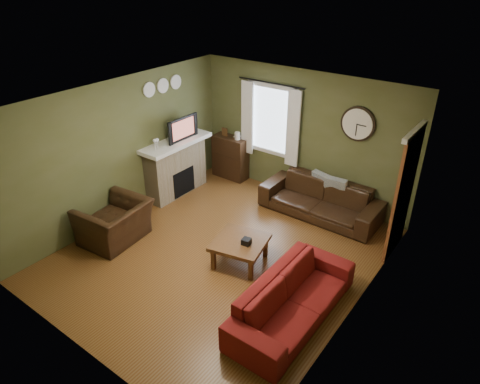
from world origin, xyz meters
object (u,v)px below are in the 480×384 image
Objects in this scene: bookshelf at (230,157)px; coffee_table at (240,252)px; sofa_brown at (320,199)px; sofa_red at (293,299)px; armchair at (115,222)px.

bookshelf reaches higher than coffee_table.
bookshelf is 2.40m from sofa_brown.
sofa_red reaches higher than coffee_table.
sofa_brown is 2.15m from coffee_table.
coffee_table is at bearing 67.31° from sofa_red.
armchair reaches higher than coffee_table.
bookshelf is 0.44× the size of sofa_red.
sofa_red is at bearing 87.92° from armchair.
sofa_red is 2.72× the size of coffee_table.
bookshelf is at bearing 48.63° from sofa_red.
bookshelf is 1.19× the size of coffee_table.
sofa_brown is at bearing 19.70° from sofa_red.
sofa_brown is 3.80m from armchair.
sofa_brown is (2.38, -0.28, -0.14)m from bookshelf.
bookshelf reaches higher than armchair.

